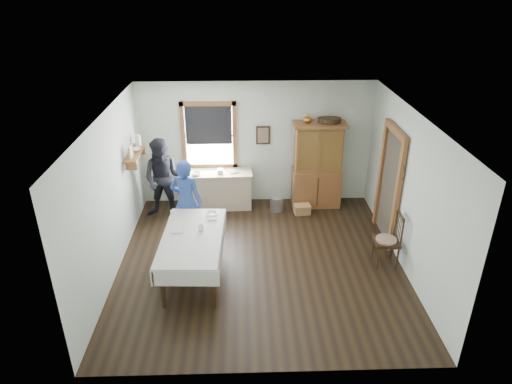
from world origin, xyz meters
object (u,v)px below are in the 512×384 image
china_hutch (317,165)px  pail (277,203)px  wicker_basket (302,209)px  spindle_chair (387,239)px  figure_dark (164,182)px  dining_table (193,255)px  woman_blue (187,205)px  work_counter (219,190)px

china_hutch → pail: bearing=-166.4°
china_hutch → wicker_basket: bearing=-131.2°
spindle_chair → figure_dark: (-4.14, 1.88, 0.29)m
spindle_chair → figure_dark: 4.55m
dining_table → woman_blue: size_ratio=1.25×
china_hutch → woman_blue: china_hutch is taller
pail → dining_table: bearing=-124.5°
spindle_chair → china_hutch: bearing=115.5°
china_hutch → figure_dark: china_hutch is taller
work_counter → china_hutch: (2.13, 0.02, 0.53)m
figure_dark → china_hutch: bearing=16.4°
china_hutch → spindle_chair: china_hutch is taller
dining_table → wicker_basket: (2.12, 2.13, -0.29)m
pail → figure_dark: size_ratio=0.20×
work_counter → dining_table: (-0.33, -2.50, -0.03)m
china_hutch → work_counter: bearing=-179.9°
pail → wicker_basket: 0.57m
work_counter → spindle_chair: 3.79m
spindle_chair → figure_dark: figure_dark is taller
work_counter → pail: work_counter is taller
china_hutch → dining_table: (-2.46, -2.53, -0.56)m
spindle_chair → pail: spindle_chair is taller
work_counter → spindle_chair: (3.03, -2.28, 0.09)m
china_hutch → pail: china_hutch is taller
work_counter → wicker_basket: 1.86m
spindle_chair → wicker_basket: 2.30m
china_hutch → woman_blue: bearing=-152.7°
china_hutch → figure_dark: bearing=-173.2°
woman_blue → figure_dark: (-0.58, 0.99, 0.02)m
china_hutch → dining_table: size_ratio=0.98×
dining_table → woman_blue: woman_blue is taller
figure_dark → woman_blue: bearing=-50.8°
spindle_chair → pail: bearing=134.7°
dining_table → figure_dark: bearing=110.3°
work_counter → figure_dark: figure_dark is taller
china_hutch → pail: size_ratio=6.07×
wicker_basket → pail: bearing=161.5°
work_counter → china_hutch: size_ratio=0.77×
work_counter → china_hutch: 2.20m
dining_table → woman_blue: bearing=100.4°
pail → woman_blue: 2.24m
pail → wicker_basket: pail is taller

